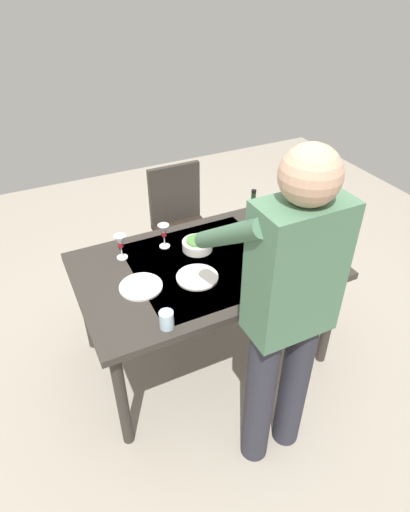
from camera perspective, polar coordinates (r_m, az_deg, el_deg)
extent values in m
plane|color=#9E9384|center=(2.94, 0.00, -12.51)|extent=(6.00, 6.00, 0.00)
cube|color=#332D28|center=(2.46, 0.00, -1.33)|extent=(1.44, 0.91, 0.04)
cube|color=#B2B7C1|center=(2.45, 0.00, -0.99)|extent=(0.79, 0.78, 0.00)
cylinder|color=#332D28|center=(3.21, 7.46, 0.23)|extent=(0.06, 0.06, 0.69)
cylinder|color=#332D28|center=(2.84, -15.51, -6.46)|extent=(0.06, 0.06, 0.69)
cylinder|color=#332D28|center=(2.76, 16.07, -8.15)|extent=(0.06, 0.06, 0.69)
cylinder|color=#332D28|center=(2.31, -10.94, -18.23)|extent=(0.06, 0.06, 0.69)
cube|color=black|center=(3.25, -2.64, 3.10)|extent=(0.40, 0.40, 0.04)
cube|color=#332D28|center=(3.27, -4.05, 8.24)|extent=(0.40, 0.04, 0.45)
cylinder|color=#332D28|center=(3.56, -1.15, 2.01)|extent=(0.04, 0.04, 0.43)
cylinder|color=#332D28|center=(3.45, -6.27, 0.63)|extent=(0.04, 0.04, 0.43)
cylinder|color=#332D28|center=(3.31, 1.35, -0.92)|extent=(0.04, 0.04, 0.43)
cylinder|color=#332D28|center=(3.19, -4.09, -2.51)|extent=(0.04, 0.04, 0.43)
cylinder|color=#2D2D38|center=(2.18, 7.22, -18.23)|extent=(0.14, 0.14, 0.88)
cylinder|color=#2D2D38|center=(2.26, 11.70, -16.21)|extent=(0.14, 0.14, 0.88)
cube|color=#4C7556|center=(1.70, 11.92, -1.87)|extent=(0.36, 0.20, 0.60)
sphere|color=tan|center=(1.50, 13.78, 10.36)|extent=(0.22, 0.22, 0.22)
cylinder|color=#4C7556|center=(1.74, 3.07, 2.81)|extent=(0.08, 0.52, 0.40)
cylinder|color=#4C7556|center=(1.90, 12.19, 5.19)|extent=(0.08, 0.52, 0.40)
cylinder|color=black|center=(2.68, 6.23, 4.94)|extent=(0.07, 0.07, 0.20)
cylinder|color=black|center=(2.61, 6.43, 7.58)|extent=(0.03, 0.03, 0.08)
cylinder|color=black|center=(2.59, 6.50, 8.52)|extent=(0.03, 0.03, 0.02)
cylinder|color=white|center=(2.53, -10.89, -0.16)|extent=(0.06, 0.06, 0.01)
cylinder|color=white|center=(2.51, -10.99, 0.54)|extent=(0.01, 0.01, 0.07)
cone|color=white|center=(2.47, -11.17, 1.92)|extent=(0.07, 0.07, 0.07)
cylinder|color=maroon|center=(2.49, -11.12, 1.48)|extent=(0.03, 0.03, 0.03)
cylinder|color=white|center=(2.59, -5.36, 1.32)|extent=(0.06, 0.06, 0.01)
cylinder|color=white|center=(2.57, -5.41, 2.02)|extent=(0.01, 0.01, 0.07)
cone|color=white|center=(2.53, -5.50, 3.38)|extent=(0.07, 0.07, 0.07)
cylinder|color=maroon|center=(2.55, -5.47, 2.95)|extent=(0.03, 0.03, 0.03)
cylinder|color=silver|center=(2.71, 11.59, 3.38)|extent=(0.07, 0.07, 0.09)
cylinder|color=silver|center=(2.04, -5.12, -8.41)|extent=(0.07, 0.07, 0.09)
cylinder|color=silver|center=(2.55, 8.68, 0.98)|extent=(0.30, 0.30, 0.05)
cylinder|color=#C6562D|center=(2.53, 8.73, 1.40)|extent=(0.22, 0.22, 0.03)
cylinder|color=silver|center=(2.55, -1.02, 1.43)|extent=(0.18, 0.18, 0.05)
cylinder|color=#4C843D|center=(2.53, -1.02, 1.86)|extent=(0.13, 0.13, 0.03)
cylinder|color=silver|center=(2.34, -1.03, -2.81)|extent=(0.23, 0.23, 0.01)
cylinder|color=silver|center=(2.30, -8.49, -4.02)|extent=(0.23, 0.23, 0.01)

